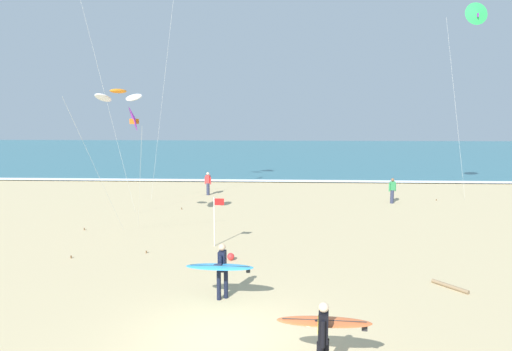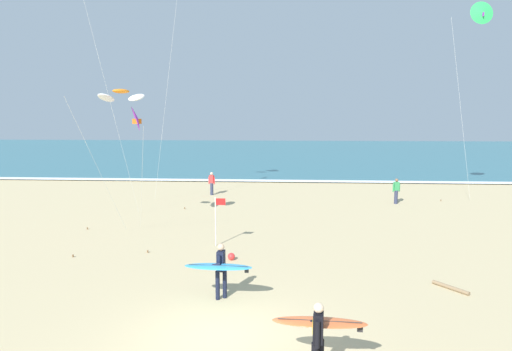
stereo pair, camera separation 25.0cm
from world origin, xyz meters
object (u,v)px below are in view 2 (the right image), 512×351
(kite_delta_violet_near, at_px, (137,119))
(driftwood_log, at_px, (451,288))
(surfer_trailing, at_px, (220,267))
(bystander_green_top, at_px, (396,191))
(beach_ball, at_px, (231,256))
(lifeguard_flag, at_px, (217,217))
(kite_delta_emerald_low, at_px, (482,13))
(surfer_lead, at_px, (319,330))
(kite_arc_amber_mid, at_px, (121,96))
(bystander_red_top, at_px, (212,183))

(kite_delta_violet_near, height_order, driftwood_log, kite_delta_violet_near)
(surfer_trailing, xyz_separation_m, kite_delta_violet_near, (-5.12, 8.30, 4.27))
(bystander_green_top, distance_m, beach_ball, 14.63)
(lifeguard_flag, relative_size, beach_ball, 7.50)
(kite_delta_emerald_low, bearing_deg, surfer_lead, -118.92)
(kite_arc_amber_mid, relative_size, bystander_green_top, 4.19)
(kite_delta_violet_near, distance_m, bystander_red_top, 10.61)
(kite_delta_emerald_low, xyz_separation_m, bystander_red_top, (-16.95, 1.19, -10.84))
(bystander_red_top, height_order, lifeguard_flag, lifeguard_flag)
(bystander_red_top, xyz_separation_m, lifeguard_flag, (2.21, -12.09, 0.45))
(surfer_trailing, distance_m, bystander_green_top, 17.70)
(bystander_red_top, bearing_deg, lifeguard_flag, -79.63)
(kite_delta_emerald_low, xyz_separation_m, driftwood_log, (-6.64, -15.17, -11.59))
(kite_delta_emerald_low, bearing_deg, kite_arc_amber_mid, -155.52)
(kite_delta_violet_near, distance_m, beach_ball, 8.49)
(beach_ball, bearing_deg, surfer_trailing, -88.28)
(kite_arc_amber_mid, xyz_separation_m, driftwood_log, (12.78, -6.34, -6.30))
(driftwood_log, bearing_deg, surfer_trailing, -169.37)
(bystander_green_top, bearing_deg, lifeguard_flag, -135.11)
(bystander_red_top, relative_size, beach_ball, 5.68)
(kite_arc_amber_mid, xyz_separation_m, kite_delta_emerald_low, (19.41, 8.84, 5.28))
(kite_delta_emerald_low, height_order, driftwood_log, kite_delta_emerald_low)
(surfer_lead, distance_m, lifeguard_flag, 9.99)
(kite_delta_emerald_low, distance_m, driftwood_log, 20.21)
(kite_delta_emerald_low, bearing_deg, surfer_trailing, -129.89)
(kite_arc_amber_mid, height_order, lifeguard_flag, kite_arc_amber_mid)
(lifeguard_flag, distance_m, beach_ball, 2.30)
(kite_delta_violet_near, relative_size, bystander_red_top, 3.72)
(surfer_lead, relative_size, driftwood_log, 1.67)
(surfer_trailing, xyz_separation_m, bystander_green_top, (8.83, 15.34, -0.23))
(beach_ball, bearing_deg, kite_delta_emerald_low, 42.45)
(kite_arc_amber_mid, distance_m, driftwood_log, 15.59)
(surfer_trailing, height_order, kite_delta_emerald_low, kite_delta_emerald_low)
(kite_arc_amber_mid, height_order, driftwood_log, kite_arc_amber_mid)
(surfer_lead, distance_m, kite_arc_amber_mid, 15.03)
(bystander_red_top, bearing_deg, kite_delta_violet_near, -101.82)
(surfer_trailing, distance_m, bystander_red_top, 17.98)
(kite_delta_emerald_low, bearing_deg, bystander_green_top, -166.70)
(surfer_lead, xyz_separation_m, lifeguard_flag, (-3.56, 9.33, 0.22))
(surfer_trailing, distance_m, driftwood_log, 7.36)
(kite_delta_violet_near, relative_size, bystander_green_top, 3.72)
(surfer_lead, distance_m, bystander_red_top, 22.19)
(bystander_green_top, bearing_deg, beach_ball, -127.74)
(kite_arc_amber_mid, height_order, bystander_red_top, kite_arc_amber_mid)
(surfer_lead, bearing_deg, kite_delta_emerald_low, 61.08)
(surfer_trailing, bearing_deg, beach_ball, 91.72)
(surfer_lead, xyz_separation_m, bystander_green_top, (6.21, 19.06, -0.23))
(surfer_lead, xyz_separation_m, beach_ball, (-2.73, 7.51, -0.90))
(bystander_red_top, height_order, driftwood_log, bystander_red_top)
(bystander_green_top, height_order, lifeguard_flag, lifeguard_flag)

